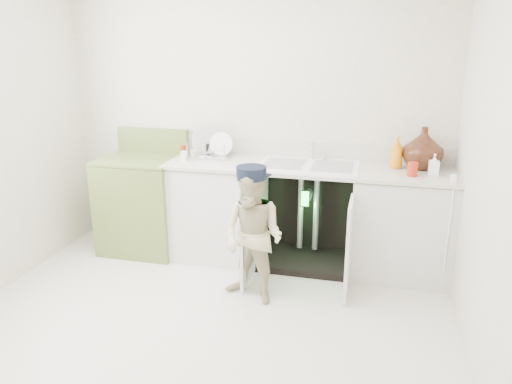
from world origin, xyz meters
TOP-DOWN VIEW (x-y plane):
  - ground at (0.00, 0.00)m, footprint 3.50×3.50m
  - room_shell at (0.00, 0.00)m, footprint 6.00×5.50m
  - counter_run at (0.58, 1.21)m, footprint 2.44×1.02m
  - avocado_stove at (-0.99, 1.18)m, footprint 0.71×0.65m
  - repair_worker at (0.26, 0.46)m, footprint 0.66×0.68m

SIDE VIEW (x-z plane):
  - ground at x=0.00m, z-range 0.00..0.00m
  - avocado_stove at x=-0.99m, z-range -0.10..1.01m
  - counter_run at x=0.58m, z-range -0.14..1.10m
  - repair_worker at x=0.26m, z-range 0.00..1.06m
  - room_shell at x=0.00m, z-range 0.62..1.88m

